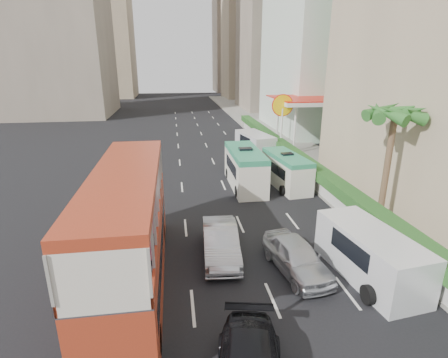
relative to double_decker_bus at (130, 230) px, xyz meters
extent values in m
plane|color=black|center=(6.00, 0.00, -2.53)|extent=(200.00, 200.00, 0.00)
cube|color=#AA351C|center=(0.00, 0.00, 0.00)|extent=(2.50, 11.00, 5.06)
imported|color=#B6B9BE|center=(3.99, 1.63, -2.53)|extent=(1.94, 4.83, 1.56)
imported|color=#B6B9BE|center=(7.20, -0.17, -2.53)|extent=(2.48, 4.69, 1.52)
imported|color=silver|center=(7.37, 13.75, -2.53)|extent=(2.36, 4.66, 1.26)
cube|color=silver|center=(7.21, 11.54, -1.10)|extent=(2.17, 6.46, 2.86)
cube|color=silver|center=(10.33, 11.14, -1.29)|extent=(2.46, 5.76, 2.48)
cube|color=silver|center=(10.23, -0.98, -1.44)|extent=(2.87, 5.69, 2.18)
cube|color=silver|center=(10.14, 20.90, -1.42)|extent=(3.25, 5.87, 2.22)
cube|color=#99968C|center=(15.00, 25.00, -2.44)|extent=(6.00, 120.00, 0.18)
cube|color=silver|center=(12.20, 14.00, -1.85)|extent=(0.30, 44.00, 1.00)
cube|color=#2D6626|center=(12.20, 14.00, -1.00)|extent=(1.10, 44.00, 0.70)
cylinder|color=brown|center=(13.80, 4.00, 0.85)|extent=(0.36, 0.36, 6.40)
cube|color=silver|center=(16.00, 23.00, 0.22)|extent=(6.50, 8.00, 5.50)
cube|color=tan|center=(23.00, 82.00, 19.47)|extent=(14.00, 14.00, 44.00)
cube|color=gray|center=(23.00, 104.00, 17.47)|extent=(14.00, 14.00, 40.00)
cube|color=tan|center=(-16.00, 90.00, 20.47)|extent=(16.00, 16.00, 46.00)
camera|label=1|loc=(1.98, -13.36, 6.54)|focal=28.00mm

